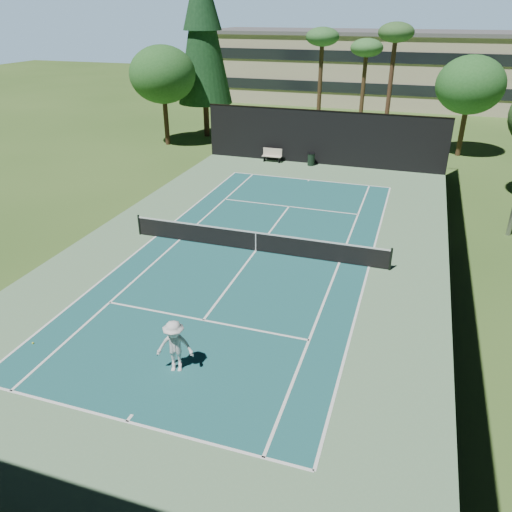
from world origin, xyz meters
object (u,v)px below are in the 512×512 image
Objects in this scene: tennis_ball_c at (265,234)px; park_bench at (272,155)px; tennis_ball_d at (157,220)px; player at (175,347)px; trash_bin at (311,159)px; tennis_net at (256,241)px; tennis_ball_a at (33,343)px; tennis_ball_b at (184,232)px.

park_bench is at bearing 104.87° from tennis_ball_c.
tennis_ball_d is 0.05× the size of park_bench.
player is 13.26m from tennis_ball_d.
tennis_net is at bearing -87.52° from trash_bin.
tennis_ball_c is at bearing 0.38° from tennis_ball_d.
tennis_ball_b is (0.78, 10.64, -0.00)m from tennis_ball_a.
tennis_ball_d is at bearing 162.88° from tennis_net.
park_bench reaches higher than tennis_ball_d.
park_bench is at bearing 103.60° from tennis_net.
tennis_net is at bearing -85.08° from tennis_ball_c.
tennis_net is 6.83m from tennis_ball_d.
tennis_net is 6.90× the size of player.
tennis_ball_a reaches higher than tennis_ball_c.
tennis_ball_c is (4.97, 11.69, -0.01)m from tennis_ball_a.
player is at bearing -87.98° from tennis_net.
player is at bearing -58.91° from tennis_ball_d.
tennis_ball_b is at bearing 85.80° from tennis_ball_a.
tennis_ball_b is 0.07× the size of trash_bin.
tennis_ball_a reaches higher than tennis_ball_d.
tennis_net is 15.45m from trash_bin.
tennis_ball_c is (4.19, 1.05, -0.00)m from tennis_ball_b.
tennis_ball_a is (-5.48, -0.32, -0.90)m from player.
player is at bearing -80.67° from park_bench.
park_bench is at bearing 87.58° from tennis_ball_b.
tennis_ball_b is at bearing -25.27° from tennis_ball_d.
park_bench is (0.61, 14.52, 0.51)m from tennis_ball_b.
player is 11.38m from tennis_ball_b.
park_bench is 3.09m from trash_bin.
tennis_net is 13.65× the size of trash_bin.
park_bench is at bearing 86.83° from tennis_ball_a.
tennis_ball_b is 14.55m from park_bench.
tennis_ball_a is 0.08× the size of trash_bin.
tennis_net reaches higher than tennis_ball_b.
park_bench is (2.75, 13.51, 0.51)m from tennis_ball_d.
trash_bin reaches higher than tennis_ball_c.
tennis_net reaches higher than trash_bin.
tennis_ball_d is at bearing -113.48° from trash_bin.
trash_bin is at bearing 77.32° from player.
tennis_ball_b is at bearing -165.93° from tennis_ball_c.
park_bench is (-3.58, 13.47, 0.51)m from tennis_ball_c.
trash_bin is (-0.67, 15.44, -0.08)m from tennis_net.
tennis_net is 4.51m from tennis_ball_b.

